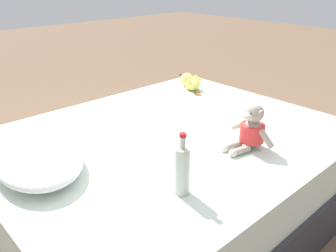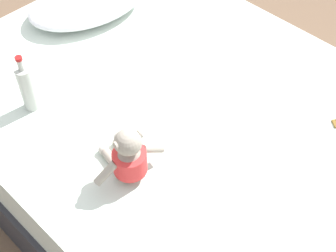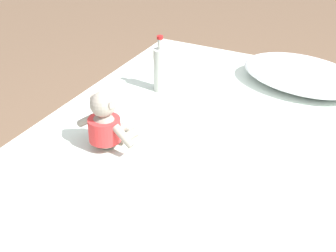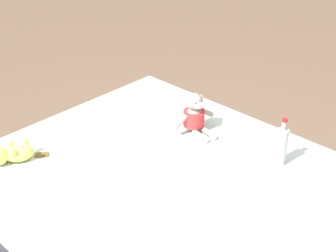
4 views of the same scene
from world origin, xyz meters
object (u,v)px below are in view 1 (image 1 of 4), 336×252
at_px(bed, 168,177).
at_px(glass_bottle, 182,170).
at_px(plush_yellow_creature, 190,82).
at_px(pillow, 38,157).
at_px(plush_monkey, 251,130).

relative_size(bed, glass_bottle, 7.31).
relative_size(bed, plush_yellow_creature, 6.07).
xyz_separation_m(pillow, glass_bottle, (-0.57, -0.34, 0.05)).
bearing_deg(pillow, plush_yellow_creature, -74.64).
bearing_deg(bed, plush_yellow_creature, -53.86).
xyz_separation_m(bed, plush_yellow_creature, (0.50, -0.68, 0.32)).
bearing_deg(plush_monkey, pillow, 59.17).
height_order(bed, plush_monkey, plush_monkey).
bearing_deg(plush_monkey, glass_bottle, 95.62).
height_order(bed, glass_bottle, glass_bottle).
xyz_separation_m(plush_yellow_creature, glass_bottle, (-0.94, 1.01, 0.06)).
relative_size(pillow, glass_bottle, 2.49).
xyz_separation_m(plush_monkey, plush_yellow_creature, (0.89, -0.49, -0.05)).
height_order(plush_yellow_creature, glass_bottle, glass_bottle).
xyz_separation_m(bed, pillow, (0.13, 0.67, 0.33)).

